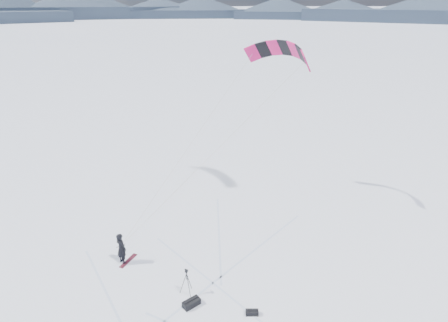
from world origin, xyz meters
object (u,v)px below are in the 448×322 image
snowkiter (123,262)px  gear_bag_b (252,312)px  tripod (187,278)px  snowboard (128,261)px  gear_bag_a (191,303)px

snowkiter → gear_bag_b: size_ratio=2.85×
tripod → snowboard: bearing=84.5°
snowboard → gear_bag_a: gear_bag_a is taller
snowboard → gear_bag_b: size_ratio=2.02×
snowkiter → snowboard: 0.30m
snowkiter → tripod: 4.75m
snowkiter → snowboard: (0.30, -0.03, 0.02)m
snowboard → gear_bag_b: 7.99m
gear_bag_a → gear_bag_b: (2.32, -1.91, -0.05)m
snowboard → gear_bag_b: (4.14, -6.84, 0.10)m
tripod → gear_bag_a: 1.20m
snowboard → gear_bag_b: bearing=-95.8°
gear_bag_b → gear_bag_a: bearing=169.6°
snowboard → gear_bag_a: (1.82, -4.93, 0.15)m
gear_bag_a → snowboard: bearing=100.0°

